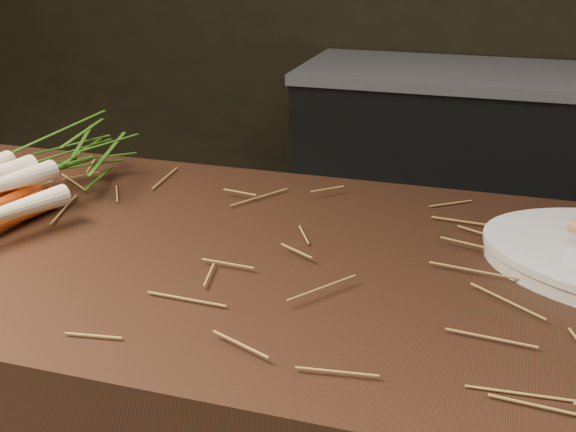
% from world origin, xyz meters
% --- Properties ---
extents(back_counter, '(1.82, 0.62, 0.84)m').
position_xyz_m(back_counter, '(0.30, 2.18, 0.42)').
color(back_counter, black).
rests_on(back_counter, ground).
extents(straw_bedding, '(1.40, 0.60, 0.02)m').
position_xyz_m(straw_bedding, '(0.00, 0.30, 0.91)').
color(straw_bedding, '#A87031').
rests_on(straw_bedding, main_counter).
extents(root_veg_bunch, '(0.27, 0.59, 0.11)m').
position_xyz_m(root_veg_bunch, '(-0.57, 0.37, 0.95)').
color(root_veg_bunch, '#E75819').
rests_on(root_veg_bunch, main_counter).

